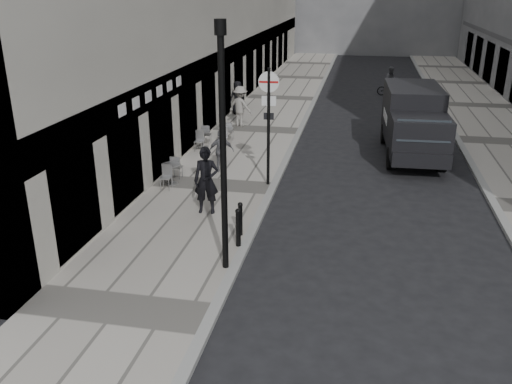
% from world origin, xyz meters
% --- Properties ---
extents(sidewalk, '(4.00, 60.00, 0.12)m').
position_xyz_m(sidewalk, '(-2.00, 18.00, 0.06)').
color(sidewalk, '#ABA59B').
rests_on(sidewalk, ground).
extents(far_sidewalk, '(4.00, 60.00, 0.12)m').
position_xyz_m(far_sidewalk, '(9.00, 18.00, 0.06)').
color(far_sidewalk, '#ABA59B').
rests_on(far_sidewalk, ground).
extents(walking_man, '(0.78, 0.56, 2.00)m').
position_xyz_m(walking_man, '(-1.55, 7.99, 1.12)').
color(walking_man, black).
rests_on(walking_man, sidewalk).
extents(sign_post, '(0.67, 0.11, 3.90)m').
position_xyz_m(sign_post, '(-0.20, 10.73, 2.61)').
color(sign_post, black).
rests_on(sign_post, sidewalk).
extents(lamppost, '(0.26, 0.26, 5.70)m').
position_xyz_m(lamppost, '(-0.20, 4.86, 3.29)').
color(lamppost, black).
rests_on(lamppost, sidewalk).
extents(bollard_near, '(0.13, 0.13, 0.97)m').
position_xyz_m(bollard_near, '(-0.15, 6.01, 0.60)').
color(bollard_near, black).
rests_on(bollard_near, sidewalk).
extents(bollard_far, '(0.12, 0.12, 0.88)m').
position_xyz_m(bollard_far, '(-0.24, 6.66, 0.56)').
color(bollard_far, black).
rests_on(bollard_far, sidewalk).
extents(panel_van, '(2.32, 5.73, 2.66)m').
position_xyz_m(panel_van, '(4.79, 15.53, 1.50)').
color(panel_van, black).
rests_on(panel_van, ground).
extents(cyclist, '(1.69, 0.79, 1.75)m').
position_xyz_m(cyclist, '(4.41, 28.19, 0.68)').
color(cyclist, black).
rests_on(cyclist, ground).
extents(pedestrian_a, '(0.97, 0.64, 1.54)m').
position_xyz_m(pedestrian_a, '(-2.07, 11.69, 0.89)').
color(pedestrian_a, slate).
rests_on(pedestrian_a, sidewalk).
extents(pedestrian_b, '(1.40, 1.10, 1.90)m').
position_xyz_m(pedestrian_b, '(-2.88, 18.39, 1.07)').
color(pedestrian_b, gray).
rests_on(pedestrian_b, sidewalk).
extents(pedestrian_c, '(0.99, 0.88, 1.70)m').
position_xyz_m(pedestrian_c, '(-3.60, 20.94, 0.97)').
color(pedestrian_c, black).
rests_on(pedestrian_c, sidewalk).
extents(cafe_table_near, '(0.65, 1.46, 0.83)m').
position_xyz_m(cafe_table_near, '(-3.60, 14.53, 0.54)').
color(cafe_table_near, '#B6B6B8').
rests_on(cafe_table_near, sidewalk).
extents(cafe_table_mid, '(0.63, 1.43, 0.81)m').
position_xyz_m(cafe_table_mid, '(-2.80, 15.27, 0.53)').
color(cafe_table_mid, silver).
rests_on(cafe_table_mid, sidewalk).
extents(cafe_table_far, '(0.64, 1.45, 0.83)m').
position_xyz_m(cafe_table_far, '(-3.41, 10.13, 0.54)').
color(cafe_table_far, '#ADAEB0').
rests_on(cafe_table_far, sidewalk).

